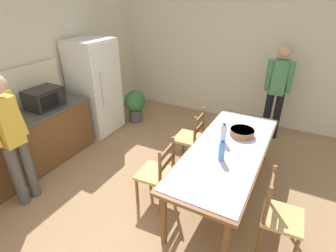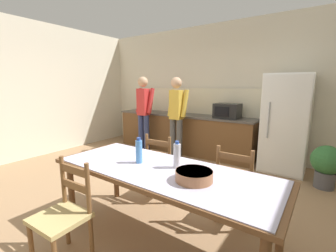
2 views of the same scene
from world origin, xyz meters
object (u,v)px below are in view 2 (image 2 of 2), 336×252
potted_plant (326,164)px  person_at_counter (176,114)px  chair_side_far_right (236,185)px  person_at_sink (144,110)px  chair_side_near_left (64,215)px  dining_table (161,175)px  bottle_near_centre (139,151)px  refrigerator (286,124)px  serving_bowl (194,175)px  chair_side_far_left (163,166)px  microwave (227,111)px  bottle_off_centre (177,155)px

potted_plant → person_at_counter: bearing=-178.5°
chair_side_far_right → person_at_sink: bearing=-31.1°
chair_side_near_left → dining_table: bearing=51.5°
bottle_near_centre → person_at_sink: (-1.92, 2.30, 0.10)m
refrigerator → serving_bowl: (-0.32, -2.86, -0.07)m
bottle_near_centre → chair_side_far_left: (-0.22, 0.73, -0.44)m
refrigerator → person_at_sink: bearing=-170.7°
refrigerator → chair_side_far_right: size_ratio=1.94×
refrigerator → serving_bowl: 2.88m
chair_side_near_left → person_at_sink: person_at_sink is taller
microwave → potted_plant: size_ratio=0.75×
chair_side_near_left → bottle_off_centre: bearing=49.9°
microwave → person_at_sink: 1.91m
chair_side_far_left → potted_plant: chair_side_far_left is taller
microwave → chair_side_far_right: 2.35m
serving_bowl → chair_side_near_left: (-0.93, -0.65, -0.37)m
chair_side_far_left → chair_side_far_right: size_ratio=1.00×
dining_table → serving_bowl: size_ratio=7.22×
bottle_near_centre → potted_plant: size_ratio=0.40×
bottle_off_centre → person_at_counter: 2.59m
bottle_near_centre → chair_side_far_left: bottle_near_centre is taller
bottle_off_centre → chair_side_near_left: bearing=-127.8°
dining_table → bottle_near_centre: 0.35m
chair_side_far_left → potted_plant: 2.49m
bottle_near_centre → chair_side_far_left: 0.88m
microwave → potted_plant: 1.92m
person_at_counter → refrigerator: bearing=-76.0°
person_at_sink → person_at_counter: 0.92m
microwave → bottle_near_centre: 2.81m
bottle_off_centre → person_at_sink: bearing=136.6°
bottle_off_centre → serving_bowl: bottle_off_centre is taller
chair_side_far_left → person_at_sink: size_ratio=0.52×
refrigerator → bottle_near_centre: 2.96m
bottle_near_centre → chair_side_near_left: 0.88m
dining_table → chair_side_near_left: size_ratio=2.54×
dining_table → chair_side_far_right: size_ratio=2.54×
bottle_off_centre → chair_side_far_left: (-0.62, 0.63, -0.44)m
bottle_near_centre → potted_plant: bottle_near_centre is taller
refrigerator → dining_table: bearing=-104.6°
refrigerator → chair_side_far_left: refrigerator is taller
microwave → dining_table: 2.85m
chair_side_far_left → person_at_counter: person_at_counter is taller
microwave → person_at_sink: size_ratio=0.29×
microwave → serving_bowl: size_ratio=1.56×
bottle_near_centre → potted_plant: (1.67, 2.35, -0.50)m
bottle_off_centre → person_at_sink: person_at_sink is taller
microwave → bottle_near_centre: size_ratio=1.85×
bottle_near_centre → potted_plant: bearing=54.7°
refrigerator → dining_table: (-0.72, -2.79, -0.20)m
bottle_off_centre → potted_plant: 2.63m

